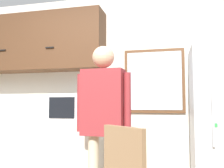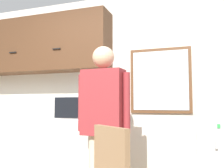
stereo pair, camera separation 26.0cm
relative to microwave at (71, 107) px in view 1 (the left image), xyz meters
name	(u,v)px [view 1 (the left image)]	position (x,y,z in m)	size (l,w,h in m)	color
back_wall	(113,89)	(0.46, 0.41, 0.25)	(6.00, 0.06, 2.70)	silver
counter	(25,154)	(-0.69, 0.07, -0.63)	(2.10, 0.62, 0.93)	silver
upper_cabinets	(33,43)	(-0.69, 0.20, 0.92)	(2.10, 0.39, 0.81)	#51331E
microwave	(71,107)	(0.00, 0.00, 0.00)	(0.47, 0.40, 0.33)	white
person	(103,111)	(0.57, -0.51, -0.02)	(0.59, 0.24, 1.75)	beige
window	(154,81)	(1.03, 0.37, 0.35)	(0.80, 0.05, 0.86)	brown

